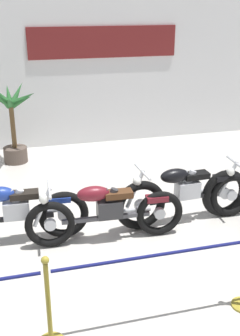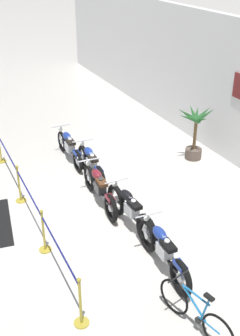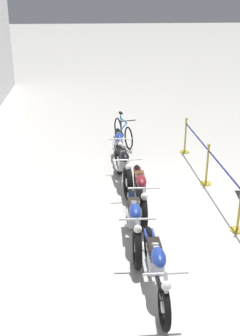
{
  "view_description": "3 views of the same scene",
  "coord_description": "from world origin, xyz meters",
  "px_view_note": "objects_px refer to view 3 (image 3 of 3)",
  "views": [
    {
      "loc": [
        -1.24,
        -4.79,
        3.3
      ],
      "look_at": [
        0.27,
        0.85,
        0.96
      ],
      "focal_mm": 45.0,
      "sensor_mm": 36.0,
      "label": 1
    },
    {
      "loc": [
        8.47,
        -3.0,
        5.94
      ],
      "look_at": [
        -0.59,
        1.29,
        0.6
      ],
      "focal_mm": 45.0,
      "sensor_mm": 36.0,
      "label": 2
    },
    {
      "loc": [
        -8.05,
        1.63,
        4.37
      ],
      "look_at": [
        1.28,
        0.76,
        0.46
      ],
      "focal_mm": 45.0,
      "sensor_mm": 36.0,
      "label": 3
    }
  ],
  "objects_px": {
    "motorcycle_blue_4": "(119,146)",
    "bicycle": "(123,132)",
    "motorcycle_black_3": "(123,167)",
    "stanchion_mid_left": "(239,215)",
    "motorcycle_maroon_2": "(140,191)",
    "stanchion_far_right": "(185,141)",
    "motorcycle_blue_0": "(156,267)",
    "motorcycle_blue_1": "(134,222)",
    "stanchion_mid_right": "(207,171)"
  },
  "relations": [
    {
      "from": "motorcycle_blue_4",
      "to": "stanchion_mid_right",
      "type": "relative_size",
      "value": 2.06
    },
    {
      "from": "motorcycle_blue_1",
      "to": "stanchion_mid_left",
      "type": "xyz_separation_m",
      "value": [
        0.29,
        -2.1,
        -0.11
      ]
    },
    {
      "from": "motorcycle_black_3",
      "to": "motorcycle_blue_4",
      "type": "relative_size",
      "value": 1.04
    },
    {
      "from": "motorcycle_blue_0",
      "to": "stanchion_mid_left",
      "type": "relative_size",
      "value": 2.09
    },
    {
      "from": "motorcycle_blue_1",
      "to": "motorcycle_blue_4",
      "type": "bearing_deg",
      "value": -1.32
    },
    {
      "from": "stanchion_far_right",
      "to": "motorcycle_blue_0",
      "type": "bearing_deg",
      "value": 162.46
    },
    {
      "from": "motorcycle_blue_0",
      "to": "motorcycle_blue_1",
      "type": "relative_size",
      "value": 1.02
    },
    {
      "from": "motorcycle_blue_4",
      "to": "motorcycle_blue_1",
      "type": "bearing_deg",
      "value": 178.68
    },
    {
      "from": "motorcycle_black_3",
      "to": "bicycle",
      "type": "distance_m",
      "value": 3.11
    },
    {
      "from": "motorcycle_blue_1",
      "to": "motorcycle_black_3",
      "type": "relative_size",
      "value": 0.96
    },
    {
      "from": "motorcycle_blue_1",
      "to": "bicycle",
      "type": "relative_size",
      "value": 1.3
    },
    {
      "from": "stanchion_far_right",
      "to": "bicycle",
      "type": "bearing_deg",
      "value": 61.42
    },
    {
      "from": "motorcycle_black_3",
      "to": "stanchion_mid_right",
      "type": "relative_size",
      "value": 2.14
    },
    {
      "from": "motorcycle_blue_0",
      "to": "stanchion_far_right",
      "type": "xyz_separation_m",
      "value": [
        6.13,
        -1.94,
        -0.11
      ]
    },
    {
      "from": "motorcycle_blue_4",
      "to": "stanchion_far_right",
      "type": "bearing_deg",
      "value": -73.01
    },
    {
      "from": "motorcycle_blue_0",
      "to": "stanchion_mid_right",
      "type": "relative_size",
      "value": 2.09
    },
    {
      "from": "stanchion_mid_right",
      "to": "stanchion_far_right",
      "type": "relative_size",
      "value": 1.0
    },
    {
      "from": "motorcycle_blue_1",
      "to": "stanchion_far_right",
      "type": "relative_size",
      "value": 2.06
    },
    {
      "from": "motorcycle_maroon_2",
      "to": "motorcycle_black_3",
      "type": "relative_size",
      "value": 1.03
    },
    {
      "from": "motorcycle_blue_1",
      "to": "motorcycle_black_3",
      "type": "distance_m",
      "value": 2.6
    },
    {
      "from": "motorcycle_blue_4",
      "to": "motorcycle_black_3",
      "type": "bearing_deg",
      "value": 178.74
    },
    {
      "from": "motorcycle_blue_4",
      "to": "bicycle",
      "type": "bearing_deg",
      "value": -9.95
    },
    {
      "from": "motorcycle_maroon_2",
      "to": "motorcycle_blue_4",
      "type": "relative_size",
      "value": 1.07
    },
    {
      "from": "motorcycle_blue_4",
      "to": "motorcycle_maroon_2",
      "type": "bearing_deg",
      "value": -176.08
    },
    {
      "from": "bicycle",
      "to": "stanchion_far_right",
      "type": "distance_m",
      "value": 1.98
    },
    {
      "from": "motorcycle_blue_0",
      "to": "motorcycle_black_3",
      "type": "relative_size",
      "value": 0.98
    },
    {
      "from": "motorcycle_black_3",
      "to": "motorcycle_blue_1",
      "type": "bearing_deg",
      "value": 178.64
    },
    {
      "from": "motorcycle_blue_1",
      "to": "stanchion_mid_left",
      "type": "height_order",
      "value": "stanchion_mid_left"
    },
    {
      "from": "motorcycle_blue_1",
      "to": "motorcycle_blue_4",
      "type": "height_order",
      "value": "motorcycle_blue_4"
    },
    {
      "from": "motorcycle_blue_1",
      "to": "stanchion_mid_right",
      "type": "distance_m",
      "value": 3.28
    },
    {
      "from": "bicycle",
      "to": "stanchion_mid_right",
      "type": "relative_size",
      "value": 1.59
    },
    {
      "from": "motorcycle_blue_4",
      "to": "stanchion_far_right",
      "type": "xyz_separation_m",
      "value": [
        0.61,
        -2.01,
        -0.11
      ]
    },
    {
      "from": "motorcycle_maroon_2",
      "to": "bicycle",
      "type": "distance_m",
      "value": 4.4
    },
    {
      "from": "motorcycle_black_3",
      "to": "bicycle",
      "type": "height_order",
      "value": "motorcycle_black_3"
    },
    {
      "from": "stanchion_mid_right",
      "to": "motorcycle_black_3",
      "type": "bearing_deg",
      "value": 87.44
    },
    {
      "from": "motorcycle_maroon_2",
      "to": "stanchion_mid_left",
      "type": "relative_size",
      "value": 2.2
    },
    {
      "from": "motorcycle_maroon_2",
      "to": "stanchion_mid_right",
      "type": "xyz_separation_m",
      "value": [
        1.22,
        -1.81,
        -0.11
      ]
    },
    {
      "from": "stanchion_mid_left",
      "to": "motorcycle_maroon_2",
      "type": "bearing_deg",
      "value": 61.09
    },
    {
      "from": "motorcycle_blue_4",
      "to": "bicycle",
      "type": "height_order",
      "value": "same"
    },
    {
      "from": "motorcycle_blue_0",
      "to": "motorcycle_maroon_2",
      "type": "bearing_deg",
      "value": -2.64
    },
    {
      "from": "motorcycle_blue_1",
      "to": "stanchion_far_right",
      "type": "bearing_deg",
      "value": -23.89
    },
    {
      "from": "motorcycle_maroon_2",
      "to": "bicycle",
      "type": "height_order",
      "value": "bicycle"
    },
    {
      "from": "motorcycle_maroon_2",
      "to": "bicycle",
      "type": "relative_size",
      "value": 1.39
    },
    {
      "from": "stanchion_mid_left",
      "to": "motorcycle_blue_1",
      "type": "bearing_deg",
      "value": 97.88
    },
    {
      "from": "motorcycle_black_3",
      "to": "motorcycle_blue_4",
      "type": "xyz_separation_m",
      "value": [
        1.54,
        -0.03,
        -0.01
      ]
    },
    {
      "from": "motorcycle_blue_1",
      "to": "stanchion_mid_left",
      "type": "bearing_deg",
      "value": -82.12
    },
    {
      "from": "stanchion_mid_left",
      "to": "stanchion_mid_right",
      "type": "height_order",
      "value": "same"
    },
    {
      "from": "motorcycle_black_3",
      "to": "stanchion_mid_left",
      "type": "xyz_separation_m",
      "value": [
        -2.31,
        -2.04,
        -0.13
      ]
    },
    {
      "from": "motorcycle_blue_1",
      "to": "stanchion_far_right",
      "type": "height_order",
      "value": "stanchion_far_right"
    },
    {
      "from": "stanchion_far_right",
      "to": "stanchion_mid_left",
      "type": "bearing_deg",
      "value": 180.0
    }
  ]
}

